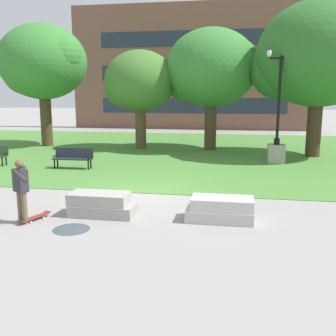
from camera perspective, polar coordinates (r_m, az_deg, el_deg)
The scene contains 14 objects.
ground_plane at distance 13.56m, azimuth -3.82°, elevation -3.72°, with size 140.00×140.00×0.00m, color gray.
grass_lawn at distance 23.20m, azimuth 2.03°, elevation 2.47°, with size 40.00×20.00×0.02m, color #4C8438.
concrete_block_center at distance 11.30m, azimuth -9.64°, elevation -5.24°, with size 1.84×0.90×0.64m.
concrete_block_left at distance 10.77m, azimuth 7.68°, elevation -5.98°, with size 1.80×0.90×0.64m.
person_skateboarder at distance 11.00m, azimuth -20.57°, elevation -2.62°, with size 0.98×1.13×1.71m.
skateboard at distance 11.34m, azimuth -18.81°, elevation -6.78°, with size 0.54×1.03×0.14m.
puddle at distance 10.38m, azimuth -13.86°, elevation -8.63°, with size 0.94×0.94×0.01m, color #47515B.
park_bench_near_right at distance 18.35m, azimuth -13.58°, elevation 1.58°, with size 1.81×0.56×0.90m.
lamp_post_left at distance 19.85m, azimuth 15.51°, elevation 3.87°, with size 1.32×0.80×5.48m.
tree_far_right at distance 24.19m, azimuth -4.19°, elevation 12.32°, with size 4.48×4.27×5.89m.
tree_near_right at distance 23.84m, azimuth 6.18°, elevation 14.08°, with size 5.62×5.35×7.09m.
tree_near_left at distance 26.56m, azimuth -17.82°, elevation 14.27°, with size 5.71×5.44×7.58m.
tree_far_left at distance 22.51m, azimuth 20.86°, elevation 15.00°, with size 6.72×6.40×8.07m.
building_facade_distant at distance 37.53m, azimuth 3.60°, elevation 14.38°, with size 22.91×1.03×11.39m.
Camera 1 is at (3.14, -12.73, 3.42)m, focal length 42.00 mm.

